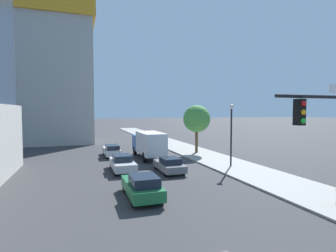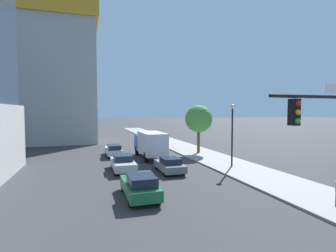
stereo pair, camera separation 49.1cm
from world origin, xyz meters
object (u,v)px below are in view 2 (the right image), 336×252
(street_lamp, at_px, (232,126))
(car_silver, at_px, (123,163))
(street_tree, at_px, (199,119))
(car_white, at_px, (114,150))
(box_truck, at_px, (150,143))
(car_green, at_px, (140,186))
(car_gray, at_px, (170,165))
(construction_building, at_px, (49,68))

(street_lamp, height_order, car_silver, street_lamp)
(street_tree, relative_size, car_silver, 1.28)
(car_white, xyz_separation_m, box_truck, (3.93, -2.75, 1.01))
(street_lamp, bearing_deg, street_tree, 87.47)
(car_silver, bearing_deg, street_lamp, -10.13)
(car_green, relative_size, car_white, 0.95)
(street_tree, relative_size, car_green, 1.34)
(street_tree, height_order, car_green, street_tree)
(street_tree, xyz_separation_m, car_gray, (-6.68, -8.74, -3.81))
(construction_building, relative_size, car_green, 7.28)
(construction_building, xyz_separation_m, car_white, (9.23, -18.49, -12.38))
(construction_building, xyz_separation_m, box_truck, (13.16, -21.24, -11.37))
(street_lamp, xyz_separation_m, street_tree, (0.39, 8.79, 0.42))
(street_lamp, relative_size, car_white, 1.26)
(construction_building, xyz_separation_m, car_gray, (13.16, -28.65, -12.46))
(car_silver, height_order, car_green, car_green)
(car_green, relative_size, box_truck, 0.60)
(car_white, bearing_deg, street_tree, -7.64)
(box_truck, bearing_deg, car_white, 145.02)
(construction_building, distance_m, street_tree, 29.41)
(construction_building, height_order, car_white, construction_building)
(box_truck, bearing_deg, construction_building, 121.79)
(street_lamp, distance_m, street_tree, 8.81)
(car_white, bearing_deg, construction_building, 116.54)
(car_gray, distance_m, car_white, 10.90)
(construction_building, height_order, car_green, construction_building)
(construction_building, bearing_deg, car_green, -75.17)
(car_silver, distance_m, box_truck, 6.94)
(car_silver, xyz_separation_m, car_white, (-0.00, 8.38, -0.00))
(car_silver, height_order, car_white, car_silver)
(street_lamp, height_order, box_truck, street_lamp)
(construction_building, xyz_separation_m, street_tree, (19.84, -19.91, -8.65))
(car_gray, height_order, car_green, car_green)
(car_silver, bearing_deg, car_white, 90.00)
(box_truck, bearing_deg, car_green, -106.07)
(street_lamp, xyz_separation_m, car_silver, (-10.22, 1.83, -3.31))
(street_tree, xyz_separation_m, car_white, (-10.60, 1.42, -3.73))
(street_tree, bearing_deg, construction_building, 134.89)
(box_truck, bearing_deg, street_lamp, -49.89)
(car_silver, bearing_deg, car_green, -90.00)
(car_white, relative_size, box_truck, 0.63)
(box_truck, bearing_deg, car_gray, -90.00)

